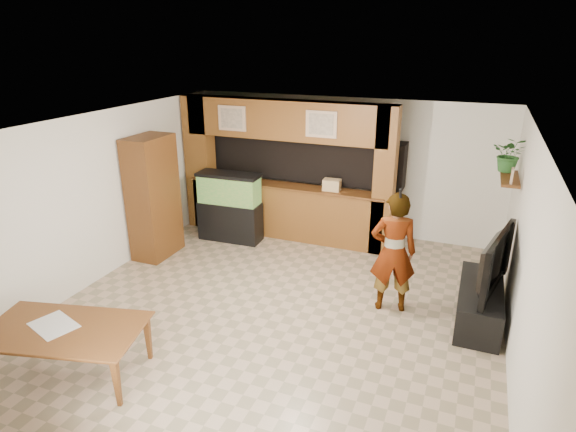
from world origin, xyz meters
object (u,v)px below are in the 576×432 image
at_px(pantry_cabinet, 153,197).
at_px(aquarium, 230,208).
at_px(person, 393,253).
at_px(television, 486,260).
at_px(dining_table, 66,353).

height_order(pantry_cabinet, aquarium, pantry_cabinet).
bearing_deg(person, television, 170.92).
bearing_deg(pantry_cabinet, aquarium, 50.00).
height_order(aquarium, television, aquarium).
relative_size(aquarium, dining_table, 0.75).
bearing_deg(television, pantry_cabinet, 101.11).
distance_m(aquarium, person, 3.56).
bearing_deg(television, person, 109.70).
bearing_deg(person, dining_table, 26.43).
distance_m(aquarium, television, 4.63).
xyz_separation_m(person, dining_table, (-3.12, -2.83, -0.56)).
bearing_deg(dining_table, pantry_cabinet, 94.59).
bearing_deg(aquarium, dining_table, -90.15).
bearing_deg(aquarium, pantry_cabinet, -132.32).
relative_size(pantry_cabinet, aquarium, 1.62).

